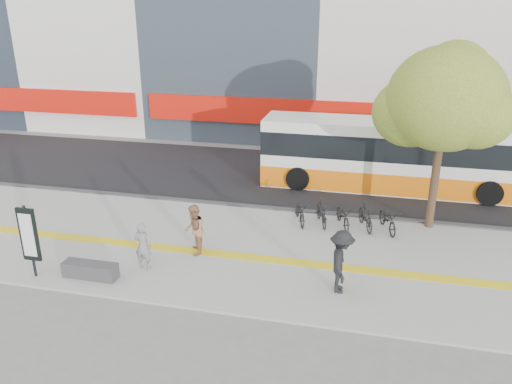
% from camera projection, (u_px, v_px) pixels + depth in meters
% --- Properties ---
extents(ground, '(120.00, 120.00, 0.00)m').
position_uv_depth(ground, '(191.00, 269.00, 14.86)').
color(ground, slate).
rests_on(ground, ground).
extents(sidewalk, '(40.00, 7.00, 0.08)m').
position_uv_depth(sidewalk, '(207.00, 246.00, 16.21)').
color(sidewalk, gray).
rests_on(sidewalk, ground).
extents(tactile_strip, '(40.00, 0.45, 0.01)m').
position_uv_depth(tactile_strip, '(202.00, 252.00, 15.74)').
color(tactile_strip, yellow).
rests_on(tactile_strip, sidewalk).
extents(street, '(40.00, 8.00, 0.06)m').
position_uv_depth(street, '(258.00, 175.00, 23.04)').
color(street, black).
rests_on(street, ground).
extents(curb, '(40.00, 0.25, 0.14)m').
position_uv_depth(curb, '(235.00, 206.00, 19.39)').
color(curb, '#353537').
rests_on(curb, ground).
extents(bench, '(1.60, 0.45, 0.45)m').
position_uv_depth(bench, '(90.00, 270.00, 14.21)').
color(bench, '#353537').
rests_on(bench, sidewalk).
extents(signboard, '(0.55, 0.10, 2.20)m').
position_uv_depth(signboard, '(29.00, 236.00, 13.90)').
color(signboard, black).
rests_on(signboard, sidewalk).
extents(street_tree, '(4.40, 3.80, 6.31)m').
position_uv_depth(street_tree, '(444.00, 101.00, 16.11)').
color(street_tree, '#382319').
rests_on(street_tree, sidewalk).
extents(bus, '(10.81, 2.56, 2.88)m').
position_uv_depth(bus, '(391.00, 157.00, 20.84)').
color(bus, white).
rests_on(bus, street).
extents(bicycle_row, '(4.08, 1.67, 0.92)m').
position_uv_depth(bicycle_row, '(343.00, 215.00, 17.42)').
color(bicycle_row, black).
rests_on(bicycle_row, sidewalk).
extents(seated_woman, '(0.53, 0.35, 1.46)m').
position_uv_depth(seated_woman, '(143.00, 246.00, 14.54)').
color(seated_woman, black).
rests_on(seated_woman, sidewalk).
extents(pedestrian_tan, '(0.83, 0.94, 1.62)m').
position_uv_depth(pedestrian_tan, '(194.00, 230.00, 15.37)').
color(pedestrian_tan, '#9F6D4A').
rests_on(pedestrian_tan, sidewalk).
extents(pedestrian_dark, '(0.75, 1.20, 1.79)m').
position_uv_depth(pedestrian_dark, '(341.00, 262.00, 13.30)').
color(pedestrian_dark, black).
rests_on(pedestrian_dark, sidewalk).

